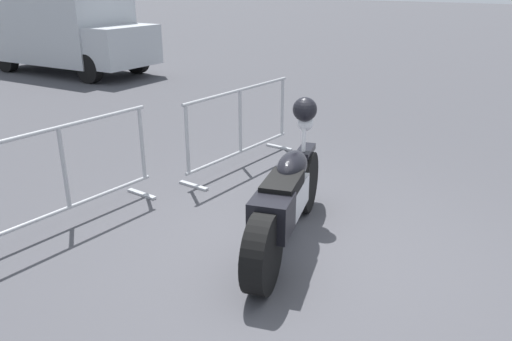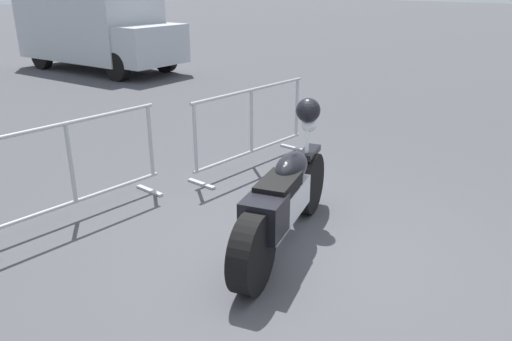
% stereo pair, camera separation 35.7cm
% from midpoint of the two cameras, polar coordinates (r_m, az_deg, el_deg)
% --- Properties ---
extents(ground_plane, '(120.00, 120.00, 0.00)m').
position_cam_midpoint_polar(ground_plane, '(4.71, 7.38, -9.74)').
color(ground_plane, '#424247').
extents(motorcycle, '(2.12, 1.18, 1.29)m').
position_cam_midpoint_polar(motorcycle, '(4.67, 5.48, -3.15)').
color(motorcycle, black).
rests_on(motorcycle, ground).
extents(crowd_barrier_near, '(2.13, 0.69, 1.07)m').
position_cam_midpoint_polar(crowd_barrier_near, '(5.43, -18.57, 0.02)').
color(crowd_barrier_near, '#9EA0A5').
rests_on(crowd_barrier_near, ground).
extents(crowd_barrier_far, '(2.13, 0.69, 1.07)m').
position_cam_midpoint_polar(crowd_barrier_far, '(6.73, 1.00, 5.03)').
color(crowd_barrier_far, '#9EA0A5').
rests_on(crowd_barrier_far, ground).
extents(delivery_van, '(3.02, 5.31, 2.31)m').
position_cam_midpoint_polar(delivery_van, '(15.18, -17.35, 15.58)').
color(delivery_van, '#B2B7BC').
rests_on(delivery_van, ground).
extents(planter_island, '(4.69, 4.69, 1.25)m').
position_cam_midpoint_polar(planter_island, '(21.77, -14.51, 14.69)').
color(planter_island, '#ADA89E').
rests_on(planter_island, ground).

